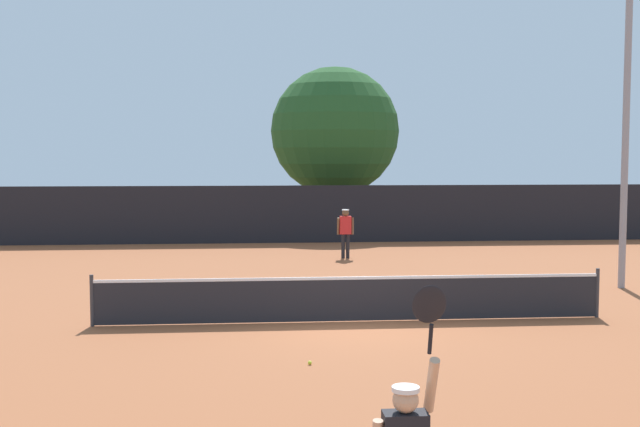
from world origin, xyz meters
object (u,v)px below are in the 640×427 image
object	(u,v)px
parked_car_far	(512,211)
parked_car_mid	(418,209)
light_pole	(627,100)
parked_car_near	(349,212)
player_receiving	(345,228)
tennis_ball	(310,363)
large_tree	(335,131)

from	to	relation	value
parked_car_far	parked_car_mid	bearing A→B (deg)	155.97
light_pole	parked_car_near	bearing A→B (deg)	106.47
player_receiving	light_pole	bearing A→B (deg)	135.24
tennis_ball	parked_car_mid	bearing A→B (deg)	74.25
tennis_ball	parked_car_far	bearing A→B (deg)	64.50
large_tree	parked_car_mid	xyz separation A→B (m)	(4.45, 2.80, -3.75)
parked_car_near	parked_car_mid	size ratio (longest dim) A/B	0.99
parked_car_far	player_receiving	bearing A→B (deg)	-133.46
parked_car_near	tennis_ball	bearing A→B (deg)	-99.70
parked_car_near	parked_car_mid	xyz separation A→B (m)	(3.62, 1.36, 0.00)
large_tree	parked_car_far	world-z (taller)	large_tree
player_receiving	parked_car_far	size ratio (longest dim) A/B	0.39
large_tree	light_pole	bearing A→B (deg)	-69.43
parked_car_near	parked_car_far	world-z (taller)	same
parked_car_mid	light_pole	bearing A→B (deg)	-82.04
large_tree	parked_car_near	xyz separation A→B (m)	(0.84, 1.45, -3.75)
light_pole	parked_car_mid	bearing A→B (deg)	94.64
light_pole	parked_car_near	distance (m)	18.58
light_pole	parked_car_near	xyz separation A→B (m)	(-5.13, 17.37, -4.15)
parked_car_far	tennis_ball	bearing A→B (deg)	-117.50
parked_car_near	parked_car_mid	world-z (taller)	same
parked_car_near	parked_car_far	xyz separation A→B (m)	(7.82, -0.35, 0.00)
player_receiving	parked_car_mid	world-z (taller)	parked_car_mid
tennis_ball	parked_car_near	bearing A→B (deg)	81.51
large_tree	tennis_ball	bearing A→B (deg)	-96.96
player_receiving	parked_car_near	world-z (taller)	parked_car_near
player_receiving	light_pole	distance (m)	10.07
parked_car_mid	player_receiving	bearing A→B (deg)	-109.25
player_receiving	large_tree	size ratio (longest dim) A/B	0.22
light_pole	parked_car_far	xyz separation A→B (m)	(2.68, 17.02, -4.15)
parked_car_far	light_pole	bearing A→B (deg)	-100.95
light_pole	large_tree	bearing A→B (deg)	110.57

